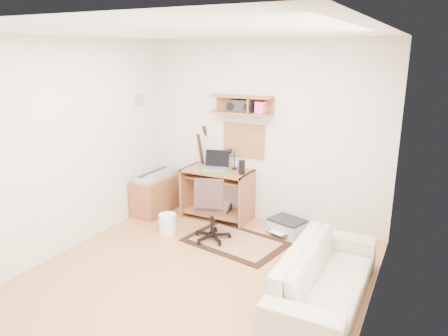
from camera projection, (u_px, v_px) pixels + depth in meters
The scene contains 22 objects.
floor at pixel (193, 280), 4.62m from camera, with size 3.60×4.00×0.01m, color #BA7F4D.
ceiling at pixel (187, 31), 3.92m from camera, with size 3.60×4.00×0.01m, color white.
back_wall at pixel (264, 133), 5.99m from camera, with size 3.60×0.01×2.60m, color beige.
left_wall at pixel (62, 148), 5.07m from camera, with size 0.01×4.00×2.60m, color beige.
right_wall at pixel (376, 192), 3.48m from camera, with size 0.01×4.00×2.60m, color beige.
wall_shelf at pixel (241, 105), 5.91m from camera, with size 0.90×0.25×0.26m, color #995536.
cork_board at pixel (244, 140), 6.14m from camera, with size 0.64×0.03×0.49m, color #A48152.
wall_photo at pixel (140, 101), 6.23m from camera, with size 0.02×0.20×0.15m, color #4C8CBF.
desk at pixel (218, 194), 6.27m from camera, with size 1.00×0.55×0.75m, color #995536, non-canonical shape.
laptop at pixel (215, 161), 6.12m from camera, with size 0.36×0.36×0.27m, color silver, non-canonical shape.
speaker at pixel (242, 167), 5.91m from camera, with size 0.09×0.09×0.20m, color black.
desk_lamp at pixel (234, 159), 6.15m from camera, with size 0.10×0.10×0.31m, color black, non-canonical shape.
pencil_cup at pixel (240, 168), 6.10m from camera, with size 0.07×0.07×0.10m, color #3540A1.
boombox at pixel (241, 106), 5.91m from camera, with size 0.35×0.16×0.18m, color black.
rug at pixel (235, 242), 5.53m from camera, with size 1.26×0.84×0.02m, color #CBB088.
task_chair at pixel (212, 208), 5.48m from camera, with size 0.47×0.47×0.91m, color #35231F, non-canonical shape.
cabinet at pixel (157, 194), 6.57m from camera, with size 0.40×0.90×0.55m, color #995536.
music_keyboard at pixel (156, 175), 6.49m from camera, with size 0.25×0.79×0.07m, color #B2B5BA.
guitar at pixel (201, 170), 6.46m from camera, with size 0.36×0.22×1.34m, color #A67933, non-canonical shape.
waste_basket at pixel (168, 224), 5.77m from camera, with size 0.23×0.23×0.28m, color white.
printer at pixel (287, 226), 5.83m from camera, with size 0.47×0.37×0.18m, color #A5A8AA.
sofa at pixel (326, 268), 4.15m from camera, with size 1.86×0.54×0.73m, color #C2B199.
Camera 1 is at (2.19, -3.51, 2.43)m, focal length 33.73 mm.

